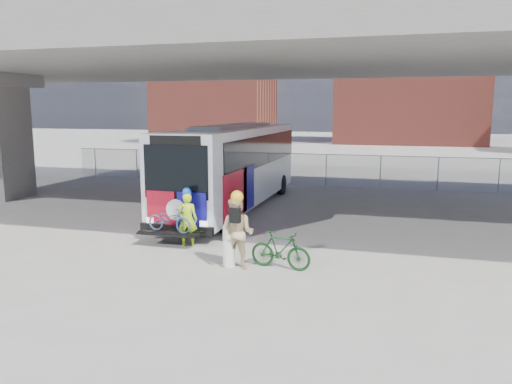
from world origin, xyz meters
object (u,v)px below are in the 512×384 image
at_px(bus, 235,161).
at_px(bike_parked, 280,250).
at_px(cyclist_tan, 237,232).
at_px(bollard, 229,243).
at_px(cyclist_hivis, 187,218).

distance_m(bus, bike_parked, 8.84).
distance_m(bus, cyclist_tan, 8.64).
bearing_deg(bus, bollard, -72.87).
height_order(bus, cyclist_tan, bus).
height_order(bollard, cyclist_hivis, cyclist_hivis).
distance_m(cyclist_hivis, cyclist_tan, 2.87).
bearing_deg(bus, bike_parked, -63.44).
bearing_deg(cyclist_hivis, bike_parked, 145.85).
xyz_separation_m(bollard, cyclist_tan, (0.30, -0.16, 0.36)).
height_order(bus, bike_parked, bus).
height_order(bus, bollard, bus).
bearing_deg(bike_parked, cyclist_tan, 116.17).
xyz_separation_m(bus, bike_parked, (3.89, -7.78, -1.58)).
bearing_deg(cyclist_tan, cyclist_hivis, 146.41).
xyz_separation_m(bus, cyclist_hivis, (0.51, -6.34, -1.19)).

